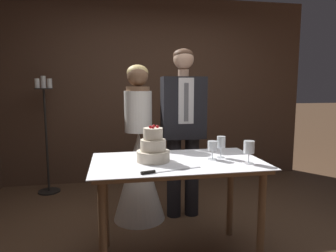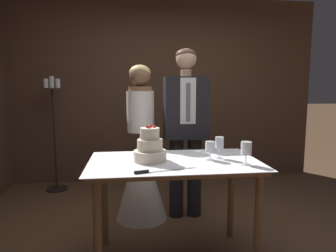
{
  "view_description": "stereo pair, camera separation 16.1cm",
  "coord_description": "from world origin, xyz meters",
  "px_view_note": "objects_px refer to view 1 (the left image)",
  "views": [
    {
      "loc": [
        -0.62,
        -2.3,
        1.4
      ],
      "look_at": [
        -0.14,
        0.34,
        1.04
      ],
      "focal_mm": 32.0,
      "sensor_mm": 36.0,
      "label": 1
    },
    {
      "loc": [
        -0.46,
        -2.32,
        1.4
      ],
      "look_at": [
        -0.14,
        0.34,
        1.04
      ],
      "focal_mm": 32.0,
      "sensor_mm": 36.0,
      "label": 2
    }
  ],
  "objects_px": {
    "candle_stand": "(46,134)",
    "cake_table": "(177,173)",
    "wine_glass_near": "(249,148)",
    "wine_glass_far": "(221,143)",
    "bride": "(139,164)",
    "tiered_cake": "(153,148)",
    "wine_glass_middle": "(213,147)",
    "cake_knife": "(160,171)",
    "groom": "(183,123)"
  },
  "relations": [
    {
      "from": "tiered_cake",
      "to": "wine_glass_far",
      "type": "height_order",
      "value": "tiered_cake"
    },
    {
      "from": "wine_glass_far",
      "to": "bride",
      "type": "bearing_deg",
      "value": 128.66
    },
    {
      "from": "cake_table",
      "to": "wine_glass_far",
      "type": "relative_size",
      "value": 7.58
    },
    {
      "from": "bride",
      "to": "candle_stand",
      "type": "distance_m",
      "value": 1.51
    },
    {
      "from": "candle_stand",
      "to": "cake_table",
      "type": "bearing_deg",
      "value": -53.36
    },
    {
      "from": "wine_glass_far",
      "to": "tiered_cake",
      "type": "bearing_deg",
      "value": -177.73
    },
    {
      "from": "cake_knife",
      "to": "wine_glass_far",
      "type": "height_order",
      "value": "wine_glass_far"
    },
    {
      "from": "cake_knife",
      "to": "bride",
      "type": "height_order",
      "value": "bride"
    },
    {
      "from": "cake_knife",
      "to": "wine_glass_far",
      "type": "relative_size",
      "value": 2.52
    },
    {
      "from": "tiered_cake",
      "to": "wine_glass_near",
      "type": "xyz_separation_m",
      "value": [
        0.7,
        -0.2,
        0.02
      ]
    },
    {
      "from": "wine_glass_near",
      "to": "wine_glass_middle",
      "type": "height_order",
      "value": "wine_glass_near"
    },
    {
      "from": "wine_glass_near",
      "to": "bride",
      "type": "height_order",
      "value": "bride"
    },
    {
      "from": "wine_glass_middle",
      "to": "wine_glass_far",
      "type": "height_order",
      "value": "wine_glass_far"
    },
    {
      "from": "cake_table",
      "to": "bride",
      "type": "bearing_deg",
      "value": 106.37
    },
    {
      "from": "tiered_cake",
      "to": "wine_glass_middle",
      "type": "xyz_separation_m",
      "value": [
        0.47,
        -0.02,
        -0.0
      ]
    },
    {
      "from": "cake_table",
      "to": "bride",
      "type": "relative_size",
      "value": 0.82
    },
    {
      "from": "wine_glass_near",
      "to": "wine_glass_middle",
      "type": "xyz_separation_m",
      "value": [
        -0.23,
        0.18,
        -0.02
      ]
    },
    {
      "from": "tiered_cake",
      "to": "cake_table",
      "type": "bearing_deg",
      "value": -5.17
    },
    {
      "from": "cake_table",
      "to": "wine_glass_middle",
      "type": "distance_m",
      "value": 0.35
    },
    {
      "from": "wine_glass_far",
      "to": "bride",
      "type": "xyz_separation_m",
      "value": [
        -0.61,
        0.76,
        -0.34
      ]
    },
    {
      "from": "cake_knife",
      "to": "groom",
      "type": "relative_size",
      "value": 0.25
    },
    {
      "from": "wine_glass_far",
      "to": "candle_stand",
      "type": "distance_m",
      "value": 2.48
    },
    {
      "from": "wine_glass_near",
      "to": "bride",
      "type": "xyz_separation_m",
      "value": [
        -0.75,
        0.98,
        -0.34
      ]
    },
    {
      "from": "cake_knife",
      "to": "groom",
      "type": "distance_m",
      "value": 1.18
    },
    {
      "from": "tiered_cake",
      "to": "wine_glass_middle",
      "type": "distance_m",
      "value": 0.47
    },
    {
      "from": "candle_stand",
      "to": "groom",
      "type": "bearing_deg",
      "value": -32.6
    },
    {
      "from": "wine_glass_far",
      "to": "groom",
      "type": "height_order",
      "value": "groom"
    },
    {
      "from": "cake_table",
      "to": "wine_glass_far",
      "type": "xyz_separation_m",
      "value": [
        0.37,
        0.04,
        0.23
      ]
    },
    {
      "from": "cake_table",
      "to": "wine_glass_middle",
      "type": "relative_size",
      "value": 8.99
    },
    {
      "from": "cake_table",
      "to": "wine_glass_near",
      "type": "distance_m",
      "value": 0.59
    },
    {
      "from": "cake_table",
      "to": "wine_glass_far",
      "type": "bearing_deg",
      "value": 6.0
    },
    {
      "from": "cake_table",
      "to": "candle_stand",
      "type": "xyz_separation_m",
      "value": [
        -1.35,
        1.81,
        0.06
      ]
    },
    {
      "from": "cake_table",
      "to": "tiered_cake",
      "type": "distance_m",
      "value": 0.28
    },
    {
      "from": "cake_table",
      "to": "candle_stand",
      "type": "height_order",
      "value": "candle_stand"
    },
    {
      "from": "cake_table",
      "to": "cake_knife",
      "type": "distance_m",
      "value": 0.36
    },
    {
      "from": "wine_glass_near",
      "to": "wine_glass_middle",
      "type": "distance_m",
      "value": 0.29
    },
    {
      "from": "cake_knife",
      "to": "wine_glass_middle",
      "type": "height_order",
      "value": "wine_glass_middle"
    },
    {
      "from": "tiered_cake",
      "to": "cake_knife",
      "type": "xyz_separation_m",
      "value": [
        0.01,
        -0.31,
        -0.09
      ]
    },
    {
      "from": "cake_knife",
      "to": "wine_glass_middle",
      "type": "distance_m",
      "value": 0.56
    },
    {
      "from": "cake_table",
      "to": "wine_glass_middle",
      "type": "bearing_deg",
      "value": -1.03
    },
    {
      "from": "wine_glass_far",
      "to": "bride",
      "type": "height_order",
      "value": "bride"
    },
    {
      "from": "candle_stand",
      "to": "cake_knife",
      "type": "bearing_deg",
      "value": -61.01
    },
    {
      "from": "tiered_cake",
      "to": "groom",
      "type": "height_order",
      "value": "groom"
    },
    {
      "from": "tiered_cake",
      "to": "groom",
      "type": "distance_m",
      "value": 0.89
    },
    {
      "from": "bride",
      "to": "groom",
      "type": "distance_m",
      "value": 0.63
    },
    {
      "from": "wine_glass_near",
      "to": "candle_stand",
      "type": "height_order",
      "value": "candle_stand"
    },
    {
      "from": "wine_glass_middle",
      "to": "candle_stand",
      "type": "height_order",
      "value": "candle_stand"
    },
    {
      "from": "wine_glass_far",
      "to": "cake_knife",
      "type": "bearing_deg",
      "value": -149.24
    },
    {
      "from": "bride",
      "to": "wine_glass_near",
      "type": "bearing_deg",
      "value": -52.71
    },
    {
      "from": "cake_knife",
      "to": "wine_glass_near",
      "type": "distance_m",
      "value": 0.71
    }
  ]
}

